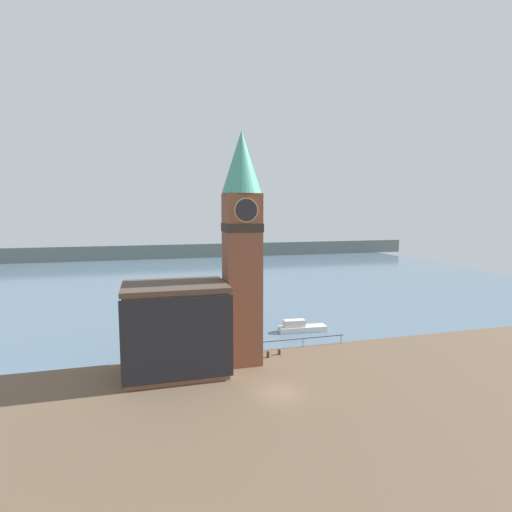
{
  "coord_description": "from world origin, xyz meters",
  "views": [
    {
      "loc": [
        -11.41,
        -33.35,
        16.65
      ],
      "look_at": [
        -0.43,
        6.28,
        12.06
      ],
      "focal_mm": 28.0,
      "sensor_mm": 36.0,
      "label": 1
    }
  ],
  "objects_px": {
    "clock_tower": "(242,242)",
    "pier_building": "(176,328)",
    "boat_near": "(300,327)",
    "mooring_bollard_far": "(279,352)",
    "mooring_bollard_near": "(268,354)"
  },
  "relations": [
    {
      "from": "boat_near",
      "to": "mooring_bollard_far",
      "type": "bearing_deg",
      "value": -121.87
    },
    {
      "from": "mooring_bollard_near",
      "to": "clock_tower",
      "type": "bearing_deg",
      "value": -171.11
    },
    {
      "from": "clock_tower",
      "to": "mooring_bollard_far",
      "type": "height_order",
      "value": "clock_tower"
    },
    {
      "from": "boat_near",
      "to": "mooring_bollard_far",
      "type": "relative_size",
      "value": 10.02
    },
    {
      "from": "mooring_bollard_far",
      "to": "boat_near",
      "type": "bearing_deg",
      "value": 53.93
    },
    {
      "from": "mooring_bollard_near",
      "to": "mooring_bollard_far",
      "type": "distance_m",
      "value": 1.63
    },
    {
      "from": "pier_building",
      "to": "boat_near",
      "type": "bearing_deg",
      "value": 29.03
    },
    {
      "from": "clock_tower",
      "to": "pier_building",
      "type": "distance_m",
      "value": 11.38
    },
    {
      "from": "pier_building",
      "to": "clock_tower",
      "type": "bearing_deg",
      "value": 7.35
    },
    {
      "from": "boat_near",
      "to": "mooring_bollard_far",
      "type": "height_order",
      "value": "boat_near"
    },
    {
      "from": "mooring_bollard_near",
      "to": "mooring_bollard_far",
      "type": "height_order",
      "value": "mooring_bollard_near"
    },
    {
      "from": "pier_building",
      "to": "mooring_bollard_near",
      "type": "relative_size",
      "value": 13.75
    },
    {
      "from": "clock_tower",
      "to": "mooring_bollard_far",
      "type": "distance_m",
      "value": 13.86
    },
    {
      "from": "clock_tower",
      "to": "pier_building",
      "type": "height_order",
      "value": "clock_tower"
    },
    {
      "from": "clock_tower",
      "to": "boat_near",
      "type": "relative_size",
      "value": 3.68
    }
  ]
}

